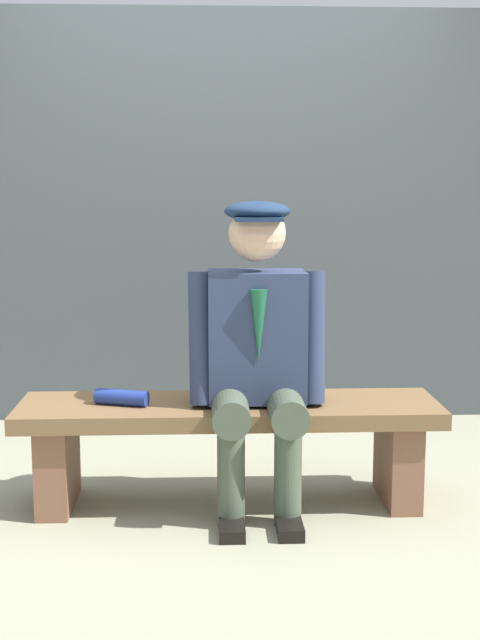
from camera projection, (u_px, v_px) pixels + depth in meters
name	position (u px, v px, depth m)	size (l,w,h in m)	color
ground_plane	(229.00, 503.00, 3.58)	(30.00, 30.00, 0.00)	gray
bench	(229.00, 431.00, 3.53)	(1.76, 0.45, 0.44)	brown
seated_man	(257.00, 345.00, 3.42)	(0.57, 0.55, 1.28)	#2B3552
rolled_magazine	(122.00, 397.00, 3.47)	(0.07, 0.07, 0.22)	navy
stadium_wall	(221.00, 219.00, 4.85)	(12.00, 0.24, 2.31)	#42494D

